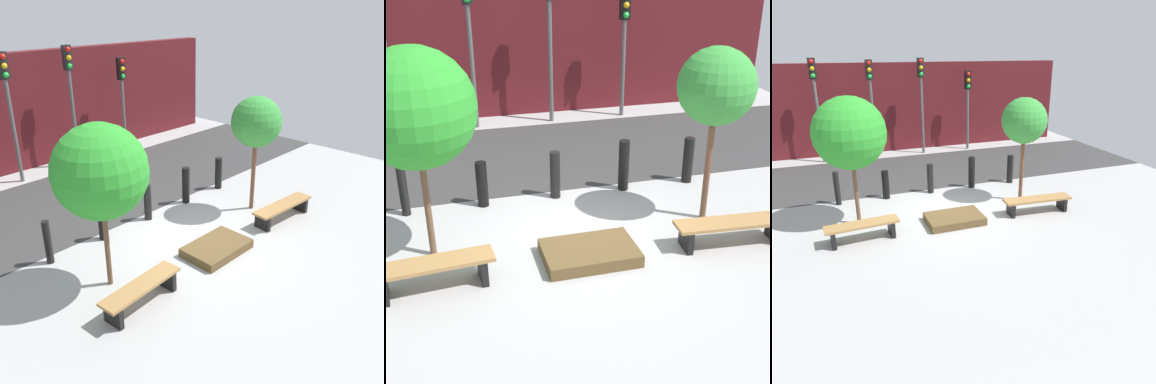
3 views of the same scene
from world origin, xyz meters
The scene contains 16 objects.
ground_plane centered at (0.00, 0.00, 0.00)m, with size 18.00×18.00×0.00m, color #A2A2A2.
road_strip centered at (0.00, 4.10, 0.01)m, with size 18.00×4.43×0.01m, color #373737.
building_facade centered at (0.00, 7.73, 1.94)m, with size 16.20×0.50×3.87m, color #511419.
bench_left centered at (-2.44, -0.97, 0.34)m, with size 1.81×0.58×0.47m.
bench_right centered at (2.44, -0.97, 0.33)m, with size 2.00×0.61×0.45m.
planter_bed centered at (0.00, -0.77, 0.10)m, with size 1.52×1.00×0.21m, color brown.
tree_behind_left_bench centered at (-2.44, 0.03, 2.48)m, with size 1.83×1.83×3.40m.
tree_behind_right_bench centered at (2.44, 0.03, 2.47)m, with size 1.33×1.33×3.15m.
bollard_far_left centered at (-2.89, 1.64, 0.52)m, with size 0.17×0.17×1.03m, color black.
bollard_left centered at (-1.45, 1.64, 0.45)m, with size 0.22×0.22×0.90m, color black.
bollard_center centered at (0.00, 1.64, 0.48)m, with size 0.20×0.20×0.96m, color black.
bollard_right centered at (1.45, 1.64, 0.53)m, with size 0.22×0.22×1.06m, color black.
bollard_far_right centered at (2.89, 1.64, 0.49)m, with size 0.22×0.22×0.98m, color black.
traffic_light_mid_west centered at (-1.06, 6.60, 2.76)m, with size 0.28×0.27×4.03m.
traffic_light_mid_east centered at (1.06, 6.60, 2.79)m, with size 0.28×0.27×4.08m.
traffic_light_east centered at (3.19, 6.60, 2.43)m, with size 0.28×0.27×3.51m.
Camera 2 is at (-2.17, -7.88, 4.68)m, focal length 50.00 mm.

